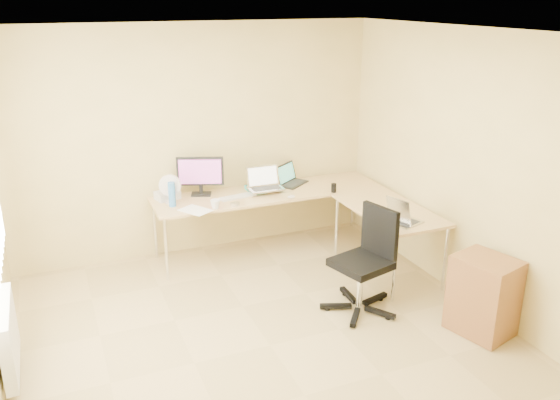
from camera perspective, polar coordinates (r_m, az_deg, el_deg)
name	(u,v)px	position (r m, az deg, el deg)	size (l,w,h in m)	color
floor	(270,345)	(5.18, -0.98, -14.06)	(4.50, 4.50, 0.00)	tan
ceiling	(268,34)	(4.32, -1.18, 16.01)	(4.50, 4.50, 0.00)	white
wall_back	(196,141)	(6.65, -8.25, 5.71)	(4.50, 4.50, 0.00)	#D9C17A
wall_front	(452,361)	(2.84, 16.48, -14.87)	(4.50, 4.50, 0.00)	#D9C17A
wall_right	(481,174)	(5.66, 19.12, 2.39)	(4.50, 4.50, 0.00)	#D9C17A
desk_main	(269,221)	(6.78, -1.07, -2.11)	(2.65, 0.70, 0.73)	tan
desk_return	(387,240)	(6.38, 10.49, -3.90)	(0.70, 1.30, 0.73)	tan
monitor	(200,176)	(6.54, -7.81, 2.35)	(0.52, 0.17, 0.44)	black
book_stack	(256,189)	(6.69, -2.39, 1.08)	(0.19, 0.26, 0.04)	teal
laptop_center	(266,179)	(6.57, -1.42, 2.11)	(0.39, 0.30, 0.25)	silver
laptop_black	(292,174)	(6.89, 1.22, 2.52)	(0.38, 0.28, 0.24)	black
keyboard	(238,197)	(6.48, -4.18, 0.33)	(0.42, 0.12, 0.02)	silver
mouse	(291,197)	(6.44, 1.12, 0.32)	(0.09, 0.06, 0.03)	silver
mug	(215,204)	(6.15, -6.36, -0.41)	(0.11, 0.11, 0.10)	white
cd_stack	(235,204)	(6.24, -4.43, -0.41)	(0.10, 0.10, 0.03)	silver
water_bottle	(172,194)	(6.26, -10.56, 0.54)	(0.08, 0.08, 0.27)	#326DB1
papers	(195,210)	(6.14, -8.29, -1.00)	(0.22, 0.32, 0.01)	white
white_box	(167,195)	(6.52, -10.99, 0.47)	(0.25, 0.18, 0.09)	silver
desk_fan	(169,190)	(6.36, -10.79, 0.99)	(0.23, 0.23, 0.30)	silver
black_cup	(334,188)	(6.65, 5.29, 1.18)	(0.06, 0.06, 0.10)	black
laptop_return	(405,212)	(5.85, 12.20, -1.14)	(0.27, 0.34, 0.23)	#BCBCBC
office_chair	(361,262)	(5.51, 7.95, -6.09)	(0.61, 0.61, 1.01)	black
cabinet	(484,296)	(5.49, 19.33, -8.84)	(0.41, 0.51, 0.71)	brown
radiator	(9,337)	(5.10, -25.07, -12.06)	(0.09, 0.80, 0.55)	white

